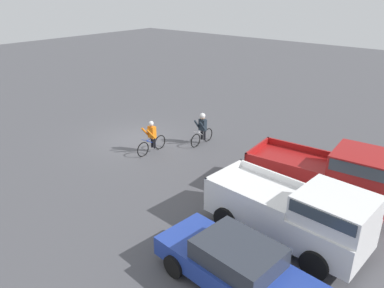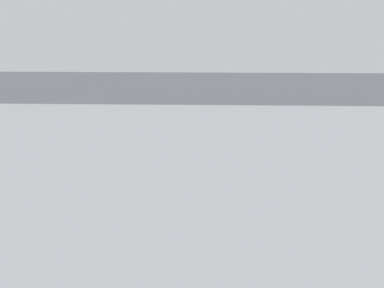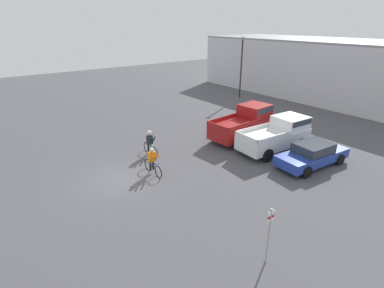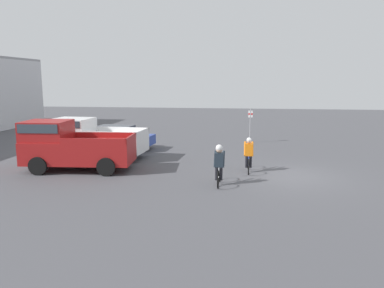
{
  "view_description": "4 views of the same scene",
  "coord_description": "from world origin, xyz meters",
  "px_view_note": "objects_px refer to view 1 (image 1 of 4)",
  "views": [
    {
      "loc": [
        12.11,
        13.94,
        7.46
      ],
      "look_at": [
        0.79,
        4.48,
        1.2
      ],
      "focal_mm": 35.0,
      "sensor_mm": 36.0,
      "label": 1
    },
    {
      "loc": [
        -0.28,
        30.54,
        7.6
      ],
      "look_at": [
        0.79,
        4.48,
        1.2
      ],
      "focal_mm": 50.0,
      "sensor_mm": 36.0,
      "label": 2
    },
    {
      "loc": [
        13.94,
        -5.51,
        8.02
      ],
      "look_at": [
        0.79,
        4.48,
        1.2
      ],
      "focal_mm": 28.0,
      "sensor_mm": 36.0,
      "label": 3
    },
    {
      "loc": [
        -16.42,
        2.11,
        4.17
      ],
      "look_at": [
        0.79,
        4.48,
        1.2
      ],
      "focal_mm": 35.0,
      "sensor_mm": 36.0,
      "label": 4
    }
  ],
  "objects_px": {
    "cyclist_1": "(202,128)",
    "pickup_truck_0": "(329,175)",
    "pickup_truck_1": "(298,212)",
    "cyclist_0": "(152,137)",
    "sedan_0": "(237,266)"
  },
  "relations": [
    {
      "from": "cyclist_1",
      "to": "pickup_truck_0",
      "type": "bearing_deg",
      "value": 77.71
    },
    {
      "from": "pickup_truck_1",
      "to": "cyclist_1",
      "type": "bearing_deg",
      "value": -121.45
    },
    {
      "from": "pickup_truck_0",
      "to": "pickup_truck_1",
      "type": "height_order",
      "value": "pickup_truck_0"
    },
    {
      "from": "pickup_truck_1",
      "to": "cyclist_0",
      "type": "distance_m",
      "value": 8.64
    },
    {
      "from": "pickup_truck_1",
      "to": "cyclist_1",
      "type": "relative_size",
      "value": 2.97
    },
    {
      "from": "cyclist_1",
      "to": "pickup_truck_1",
      "type": "bearing_deg",
      "value": 58.55
    },
    {
      "from": "pickup_truck_1",
      "to": "pickup_truck_0",
      "type": "bearing_deg",
      "value": -177.19
    },
    {
      "from": "pickup_truck_0",
      "to": "cyclist_1",
      "type": "xyz_separation_m",
      "value": [
        -1.53,
        -7.05,
        -0.32
      ]
    },
    {
      "from": "sedan_0",
      "to": "cyclist_1",
      "type": "relative_size",
      "value": 2.78
    },
    {
      "from": "pickup_truck_0",
      "to": "sedan_0",
      "type": "distance_m",
      "value": 5.66
    },
    {
      "from": "pickup_truck_0",
      "to": "cyclist_0",
      "type": "distance_m",
      "value": 8.31
    },
    {
      "from": "pickup_truck_0",
      "to": "pickup_truck_1",
      "type": "xyz_separation_m",
      "value": [
        2.86,
        0.14,
        -0.08
      ]
    },
    {
      "from": "pickup_truck_0",
      "to": "cyclist_1",
      "type": "distance_m",
      "value": 7.22
    },
    {
      "from": "cyclist_0",
      "to": "pickup_truck_1",
      "type": "bearing_deg",
      "value": 76.44
    },
    {
      "from": "sedan_0",
      "to": "cyclist_0",
      "type": "bearing_deg",
      "value": -120.73
    }
  ]
}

